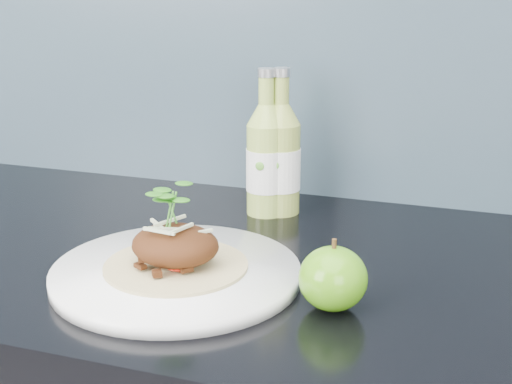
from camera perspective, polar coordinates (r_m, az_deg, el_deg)
dinner_plate at (r=0.86m, az=-6.40°, el=-6.48°), size 0.33×0.33×0.02m
pork_taco at (r=0.85m, az=-6.48°, el=-4.14°), size 0.17×0.17×0.10m
green_apple at (r=0.78m, az=6.18°, el=-6.89°), size 0.10×0.10×0.08m
cider_bottle_left at (r=1.06m, az=0.81°, el=2.58°), size 0.07×0.07×0.22m
cider_bottle_right at (r=1.07m, az=1.98°, el=2.64°), size 0.07×0.07×0.22m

